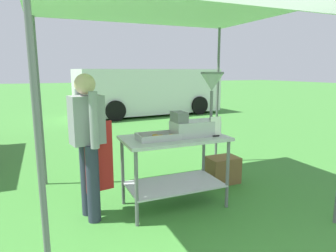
{
  "coord_description": "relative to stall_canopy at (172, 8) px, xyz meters",
  "views": [
    {
      "loc": [
        -1.53,
        -1.75,
        1.64
      ],
      "look_at": [
        -0.13,
        1.55,
        0.96
      ],
      "focal_mm": 31.59,
      "sensor_mm": 36.0,
      "label": 1
    }
  ],
  "objects": [
    {
      "name": "supply_crate",
      "position": [
        0.98,
        0.33,
        -2.13
      ],
      "size": [
        0.46,
        0.33,
        0.38
      ],
      "color": "brown",
      "rests_on": "ground"
    },
    {
      "name": "van_white",
      "position": [
        2.3,
        7.42,
        -1.45
      ],
      "size": [
        5.47,
        2.44,
        1.69
      ],
      "color": "white",
      "rests_on": "ground"
    },
    {
      "name": "ground_plane",
      "position": [
        0.13,
        4.55,
        -2.32
      ],
      "size": [
        70.0,
        70.0,
        0.0
      ],
      "primitive_type": "plane",
      "color": "#3D7F33"
    },
    {
      "name": "donut_cart",
      "position": [
        0.0,
        -0.1,
        -1.69
      ],
      "size": [
        1.23,
        0.68,
        0.87
      ],
      "color": "#B7B7BC",
      "rests_on": "ground"
    },
    {
      "name": "donut_tray",
      "position": [
        -0.23,
        -0.14,
        -1.43
      ],
      "size": [
        0.48,
        0.27,
        0.07
      ],
      "color": "#B7B7BC",
      "rests_on": "donut_cart"
    },
    {
      "name": "donut_fryer",
      "position": [
        0.31,
        -0.12,
        -1.17
      ],
      "size": [
        0.64,
        0.28,
        0.75
      ],
      "color": "#B7B7BC",
      "rests_on": "donut_cart"
    },
    {
      "name": "stall_canopy",
      "position": [
        0.0,
        0.0,
        0.0
      ],
      "size": [
        3.1,
        2.64,
        2.4
      ],
      "color": "slate",
      "rests_on": "ground"
    },
    {
      "name": "vendor",
      "position": [
        -0.98,
        0.0,
        -1.42
      ],
      "size": [
        0.46,
        0.54,
        1.61
      ],
      "color": "#2D3347",
      "rests_on": "ground"
    },
    {
      "name": "menu_sign",
      "position": [
        0.46,
        -0.26,
        -1.36
      ],
      "size": [
        0.13,
        0.05,
        0.24
      ],
      "color": "black",
      "rests_on": "donut_cart"
    }
  ]
}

